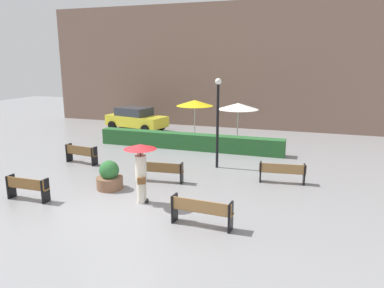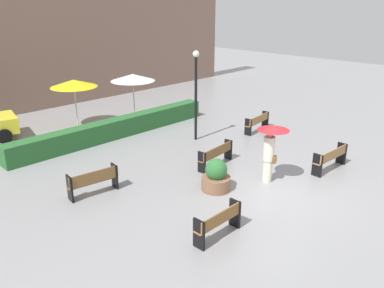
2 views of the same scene
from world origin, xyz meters
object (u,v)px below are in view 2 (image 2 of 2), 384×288
object	(u,v)px
bench_far_left	(93,181)
bench_near_left	(219,221)
bench_far_right	(258,121)
lamp_post	(196,87)
bench_near_right	(331,157)
planter_pot	(216,177)
patio_umbrella_yellow	(74,83)
pedestrian_with_umbrella	(271,144)
bench_mid_center	(216,154)
patio_umbrella_white	(133,78)

from	to	relation	value
bench_far_left	bench_near_left	bearing A→B (deg)	-77.40
bench_far_right	bench_near_left	bearing A→B (deg)	-150.38
bench_far_right	lamp_post	distance (m)	3.77
bench_near_right	bench_near_left	xyz separation A→B (m)	(-6.26, 0.03, -0.02)
bench_far_right	planter_pot	world-z (taller)	planter_pot
lamp_post	patio_umbrella_yellow	distance (m)	6.13
patio_umbrella_yellow	pedestrian_with_umbrella	bearing A→B (deg)	-81.78
bench_mid_center	bench_near_right	distance (m)	4.24
bench_near_right	patio_umbrella_white	distance (m)	10.64
bench_near_right	patio_umbrella_white	world-z (taller)	patio_umbrella_white
planter_pot	lamp_post	distance (m)	5.42
patio_umbrella_yellow	patio_umbrella_white	distance (m)	2.97
bench_mid_center	bench_near_left	bearing A→B (deg)	-137.79
patio_umbrella_yellow	patio_umbrella_white	world-z (taller)	patio_umbrella_white
lamp_post	bench_near_left	bearing A→B (deg)	-131.25
lamp_post	patio_umbrella_yellow	world-z (taller)	lamp_post
bench_far_right	bench_mid_center	size ratio (longest dim) A/B	0.98
patio_umbrella_white	bench_near_left	bearing A→B (deg)	-116.40
bench_near_left	patio_umbrella_yellow	size ratio (longest dim) A/B	0.66
bench_near_right	patio_umbrella_white	size ratio (longest dim) A/B	0.77
bench_far_right	planter_pot	xyz separation A→B (m)	(-6.07, -2.71, -0.02)
bench_far_right	bench_far_left	world-z (taller)	bench_far_left
bench_near_right	patio_umbrella_yellow	bearing A→B (deg)	109.05
bench_near_left	lamp_post	bearing A→B (deg)	48.75
bench_near_left	lamp_post	xyz separation A→B (m)	(5.17, 5.90, 1.94)
bench_near_right	bench_mid_center	bearing A→B (deg)	129.51
bench_mid_center	planter_pot	world-z (taller)	planter_pot
bench_far_left	patio_umbrella_yellow	xyz separation A→B (m)	(3.34, 6.84, 1.70)
planter_pot	bench_far_left	bearing A→B (deg)	140.06
bench_near_left	patio_umbrella_yellow	world-z (taller)	patio_umbrella_yellow
pedestrian_with_umbrella	bench_near_right	bearing A→B (deg)	-23.72
bench_near_left	planter_pot	distance (m)	2.82
bench_far_right	patio_umbrella_white	size ratio (longest dim) A/B	0.75
pedestrian_with_umbrella	bench_mid_center	bearing A→B (deg)	96.70
bench_near_right	planter_pot	bearing A→B (deg)	155.04
bench_near_right	bench_near_left	bearing A→B (deg)	179.71
bench_near_right	patio_umbrella_yellow	distance (m)	12.14
bench_far_right	bench_far_left	distance (m)	9.14
bench_near_right	bench_near_left	world-z (taller)	bench_near_right
bench_mid_center	patio_umbrella_yellow	world-z (taller)	patio_umbrella_yellow
bench_far_right	bench_near_left	xyz separation A→B (m)	(-8.14, -4.63, 0.01)
bench_mid_center	bench_near_right	world-z (taller)	bench_near_right
bench_mid_center	pedestrian_with_umbrella	xyz separation A→B (m)	(0.26, -2.20, 0.90)
bench_near_left	bench_far_left	bearing A→B (deg)	102.60
bench_near_right	bench_far_left	bearing A→B (deg)	148.10
bench_far_right	bench_far_left	bearing A→B (deg)	-179.14
bench_mid_center	lamp_post	world-z (taller)	lamp_post
bench_near_right	patio_umbrella_yellow	world-z (taller)	patio_umbrella_yellow
bench_far_left	bench_near_left	world-z (taller)	bench_far_left
bench_far_right	bench_near_left	world-z (taller)	bench_near_left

